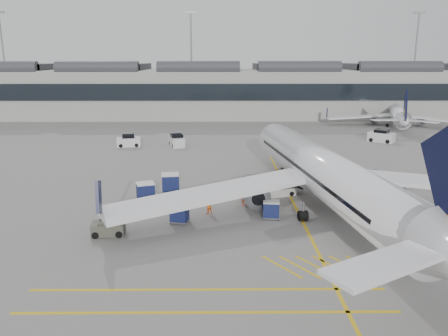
{
  "coord_description": "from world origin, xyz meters",
  "views": [
    {
      "loc": [
        2.85,
        -34.28,
        13.97
      ],
      "look_at": [
        3.14,
        4.76,
        4.0
      ],
      "focal_mm": 35.0,
      "sensor_mm": 36.0,
      "label": 1
    }
  ],
  "objects_px": {
    "belt_loader": "(273,190)",
    "baggage_cart_a": "(271,209)",
    "ramp_agent_a": "(245,196)",
    "airliner_main": "(326,175)",
    "ramp_agent_b": "(208,205)",
    "pushback_tug": "(108,227)"
  },
  "relations": [
    {
      "from": "belt_loader",
      "to": "baggage_cart_a",
      "type": "height_order",
      "value": "belt_loader"
    },
    {
      "from": "ramp_agent_a",
      "to": "belt_loader",
      "type": "bearing_deg",
      "value": 8.62
    },
    {
      "from": "airliner_main",
      "to": "belt_loader",
      "type": "relative_size",
      "value": 8.14
    },
    {
      "from": "belt_loader",
      "to": "baggage_cart_a",
      "type": "distance_m",
      "value": 6.62
    },
    {
      "from": "ramp_agent_b",
      "to": "airliner_main",
      "type": "bearing_deg",
      "value": 156.59
    },
    {
      "from": "airliner_main",
      "to": "pushback_tug",
      "type": "distance_m",
      "value": 19.76
    },
    {
      "from": "belt_loader",
      "to": "ramp_agent_a",
      "type": "xyz_separation_m",
      "value": [
        -3.1,
        -3.03,
        0.35
      ]
    },
    {
      "from": "belt_loader",
      "to": "ramp_agent_a",
      "type": "relative_size",
      "value": 2.79
    },
    {
      "from": "airliner_main",
      "to": "ramp_agent_a",
      "type": "height_order",
      "value": "airliner_main"
    },
    {
      "from": "ramp_agent_a",
      "to": "pushback_tug",
      "type": "xyz_separation_m",
      "value": [
        -11.4,
        -7.16,
        -0.34
      ]
    },
    {
      "from": "pushback_tug",
      "to": "ramp_agent_a",
      "type": "bearing_deg",
      "value": 26.94
    },
    {
      "from": "belt_loader",
      "to": "pushback_tug",
      "type": "xyz_separation_m",
      "value": [
        -14.49,
        -10.19,
        0.01
      ]
    },
    {
      "from": "pushback_tug",
      "to": "baggage_cart_a",
      "type": "bearing_deg",
      "value": 9.86
    },
    {
      "from": "belt_loader",
      "to": "baggage_cart_a",
      "type": "bearing_deg",
      "value": -118.02
    },
    {
      "from": "baggage_cart_a",
      "to": "ramp_agent_b",
      "type": "distance_m",
      "value": 5.78
    },
    {
      "from": "belt_loader",
      "to": "ramp_agent_a",
      "type": "bearing_deg",
      "value": -155.45
    },
    {
      "from": "airliner_main",
      "to": "ramp_agent_b",
      "type": "height_order",
      "value": "airliner_main"
    },
    {
      "from": "pushback_tug",
      "to": "airliner_main",
      "type": "bearing_deg",
      "value": 11.16
    },
    {
      "from": "ramp_agent_b",
      "to": "pushback_tug",
      "type": "height_order",
      "value": "ramp_agent_b"
    },
    {
      "from": "ramp_agent_b",
      "to": "belt_loader",
      "type": "bearing_deg",
      "value": -167.77
    },
    {
      "from": "ramp_agent_a",
      "to": "ramp_agent_b",
      "type": "distance_m",
      "value": 4.14
    },
    {
      "from": "ramp_agent_a",
      "to": "pushback_tug",
      "type": "relative_size",
      "value": 0.73
    }
  ]
}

